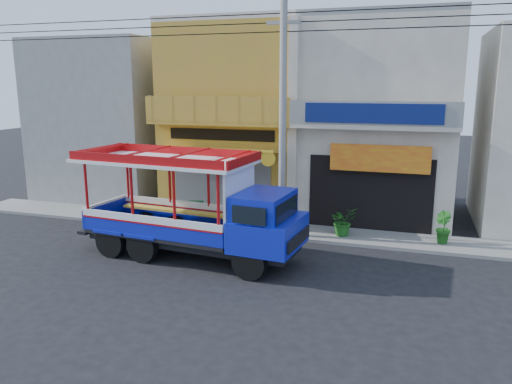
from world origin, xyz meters
TOP-DOWN VIEW (x-y plane):
  - ground at (0.00, 0.00)m, footprint 90.00×90.00m
  - sidewalk at (0.00, 4.00)m, footprint 30.00×2.00m
  - shophouse_left at (-4.00, 7.96)m, footprint 6.00×7.50m
  - shophouse_right at (2.00, 7.96)m, footprint 6.00×6.75m
  - party_pilaster at (-1.00, 4.85)m, footprint 0.35×0.30m
  - filler_building_left at (-11.00, 8.00)m, footprint 6.00×6.00m
  - utility_pole at (-0.85, 3.30)m, footprint 28.00×0.26m
  - songthaew_truck at (-2.73, 0.26)m, footprint 7.63×3.10m
  - green_sign at (-4.65, 3.81)m, footprint 0.59×0.37m
  - potted_plant_a at (1.17, 3.88)m, footprint 1.26×1.26m
  - potted_plant_b at (4.60, 4.04)m, footprint 0.73×0.78m

SIDE VIEW (x-z plane):
  - ground at x=0.00m, z-range 0.00..0.00m
  - sidewalk at x=0.00m, z-range 0.00..0.12m
  - green_sign at x=-4.65m, z-range 0.05..0.95m
  - potted_plant_a at x=1.17m, z-range 0.12..1.18m
  - potted_plant_b at x=4.60m, z-range 0.12..1.24m
  - songthaew_truck at x=-2.73m, z-range -0.06..3.41m
  - filler_building_left at x=-11.00m, z-range 0.00..7.60m
  - party_pilaster at x=-1.00m, z-range 0.00..8.00m
  - shophouse_right at x=2.00m, z-range -0.01..8.23m
  - shophouse_left at x=-4.00m, z-range -0.01..8.23m
  - utility_pole at x=-0.85m, z-range 0.53..9.53m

